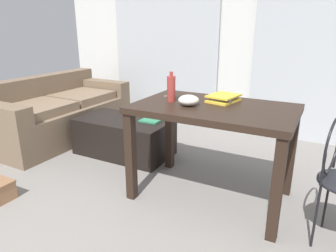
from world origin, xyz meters
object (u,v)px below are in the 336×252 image
Objects in this scene: couch at (57,113)px; book_stack at (224,98)px; bowl at (189,100)px; magazine at (153,119)px; coffee_table at (124,136)px; tv_remote_primary at (132,115)px; scissors at (170,95)px; craft_table at (213,120)px; bottle_near at (171,88)px.

couch is 5.93× the size of book_stack.
bowl is 1.00m from magazine.
book_stack reaches higher than magazine.
coffee_table is 7.33× the size of tv_remote_primary.
couch is 1.89m from scissors.
scissors is (-0.29, 0.24, -0.04)m from bowl.
bottle_near is at bearing -175.53° from craft_table.
scissors reaches higher than craft_table.
book_stack is (0.20, 0.26, -0.02)m from bowl.
magazine is (-0.88, 0.34, -0.40)m from book_stack.
craft_table is 1.04m from magazine.
tv_remote_primary is 0.30m from magazine.
tv_remote_primary is at bearing 154.83° from craft_table.
book_stack is (0.38, 0.20, -0.08)m from bottle_near.
bowl is at bearing -26.05° from coffee_table.
craft_table is 3.96× the size of book_stack.
bowl reaches higher than magazine.
couch is 7.59× the size of bottle_near.
craft_table reaches higher than tv_remote_primary.
book_stack is at bearing 1.95° from scissors.
craft_table is 12.10× the size of scissors.
scissors is at bearing -10.12° from couch.
couch is at bearing 168.04° from craft_table.
craft_table is 4.71× the size of magazine.
book_stack reaches higher than coffee_table.
scissors reaches higher than coffee_table.
scissors is 0.87m from tv_remote_primary.
book_stack is 0.48m from scissors.
book_stack reaches higher than couch.
scissors is (1.79, -0.32, 0.48)m from couch.
tv_remote_primary is 0.54× the size of magazine.
coffee_table is 1.26m from bowl.
bottle_near is at bearing -48.54° from magazine.
coffee_table is at bearing -159.92° from magazine.
scissors reaches higher than tv_remote_primary.
craft_table is 0.50m from scissors.
couch reaches higher than magazine.
craft_table is 0.25m from bowl.
book_stack is at bearing 52.78° from bowl.
bottle_near reaches higher than magazine.
scissors is at bearing 161.19° from craft_table.
magazine is (-0.50, 0.55, -0.48)m from bottle_near.
book_stack reaches higher than craft_table.
couch is 13.05× the size of tv_remote_primary.
bottle_near reaches higher than book_stack.
craft_table reaches higher than coffee_table.
bottle_near is 0.20m from bowl.
magazine is at bearing 138.60° from bowl.
book_stack is at bearing -22.51° from magazine.
craft_table reaches higher than magazine.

